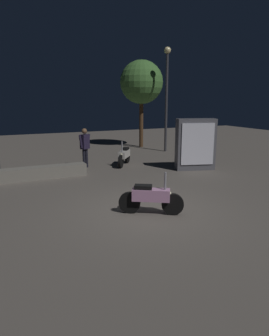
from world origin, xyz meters
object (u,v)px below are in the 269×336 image
Objects in this scene: streetlamp_far at (167,88)px; kiosk_billboard at (196,144)px; person_rider_beside at (85,144)px; motorcycle_white_parked_left at (124,156)px; motorcycle_pink_foreground at (151,197)px.

streetlamp_far is 2.64× the size of kiosk_billboard.
person_rider_beside is 0.30× the size of streetlamp_far.
streetlamp_far is at bearing -88.22° from kiosk_billboard.
motorcycle_white_parked_left is 0.25× the size of streetlamp_far.
person_rider_beside is (-1.69, 0.27, 0.56)m from motorcycle_white_parked_left.
kiosk_billboard is (2.35, -1.98, 0.61)m from motorcycle_white_parked_left.
kiosk_billboard is at bearing 74.28° from motorcycle_pink_foreground.
motorcycle_white_parked_left is at bearing 105.09° from motorcycle_pink_foreground.
streetlamp_far reaches higher than kiosk_billboard.
streetlamp_far is 5.22m from kiosk_billboard.
streetlamp_far is at bearing 163.18° from motorcycle_white_parked_left.
motorcycle_pink_foreground is 5.52m from kiosk_billboard.
motorcycle_pink_foreground is 0.88× the size of person_rider_beside.
motorcycle_pink_foreground is 5.95m from motorcycle_white_parked_left.
kiosk_billboard is (4.03, 3.73, 0.61)m from motorcycle_pink_foreground.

